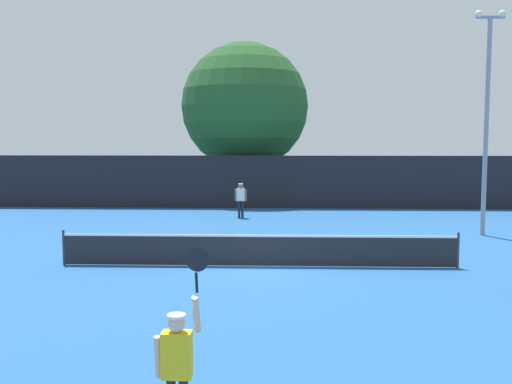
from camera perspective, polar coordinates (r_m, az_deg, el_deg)
name	(u,v)px	position (r m, az deg, el deg)	size (l,w,h in m)	color
ground_plane	(258,266)	(17.39, 0.24, -7.41)	(120.00, 120.00, 0.00)	#235693
tennis_net	(258,250)	(17.28, 0.24, -5.76)	(11.95, 0.08, 1.07)	#232328
perimeter_fence	(267,182)	(31.62, 1.09, 1.01)	(39.15, 0.12, 2.91)	black
player_serving	(178,356)	(7.61, -7.79, -15.92)	(0.68, 0.39, 2.47)	yellow
player_receiving	(241,197)	(27.76, -1.53, -0.48)	(0.57, 0.25, 1.68)	white
tennis_ball	(256,262)	(17.78, 0.02, -7.02)	(0.07, 0.07, 0.07)	#CCE033
light_pole	(487,110)	(24.37, 22.01, 7.59)	(1.18, 0.28, 8.78)	gray
large_tree	(245,106)	(36.01, -1.13, 8.52)	(7.88, 7.88, 9.79)	brown
parked_car_near	(307,184)	(38.93, 5.09, 0.79)	(1.98, 4.23, 1.69)	navy
parked_car_mid	(377,186)	(37.66, 12.00, 0.54)	(2.17, 4.32, 1.69)	red
parked_car_far	(418,187)	(37.93, 15.82, 0.49)	(1.95, 4.22, 1.69)	navy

